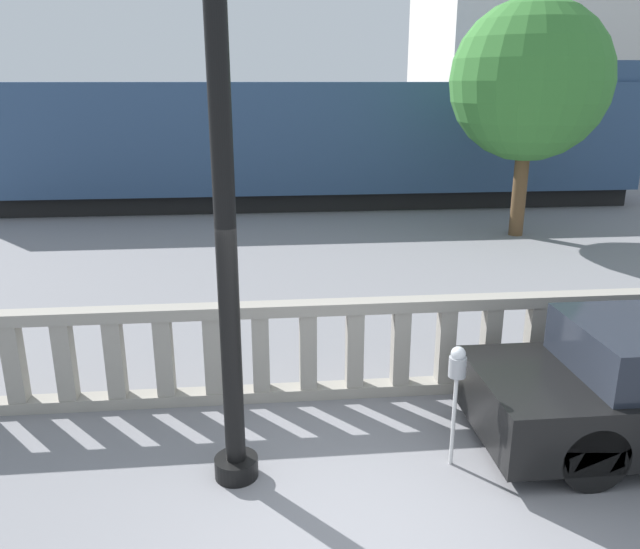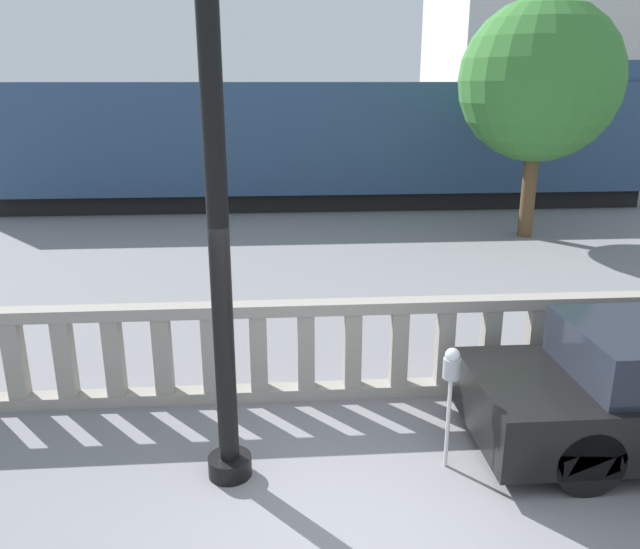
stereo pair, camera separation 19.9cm
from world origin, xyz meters
name	(u,v)px [view 2 (the right image)]	position (x,y,z in m)	size (l,w,h in m)	color
balustrade	(329,350)	(0.00, 2.68, 0.62)	(15.90, 0.24, 1.23)	gray
lamppost	(218,215)	(-1.11, 1.15, 2.61)	(0.43, 0.43, 5.22)	black
parking_meter	(451,373)	(1.04, 1.14, 1.03)	(0.17, 0.17, 1.29)	silver
train_near	(326,142)	(1.00, 14.99, 1.94)	(19.71, 2.77, 4.28)	black
building_block	(583,14)	(13.06, 24.31, 6.51)	(12.46, 7.65, 13.03)	beige
tree_left	(540,81)	(5.60, 10.55, 3.70)	(3.73, 3.73, 5.58)	brown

